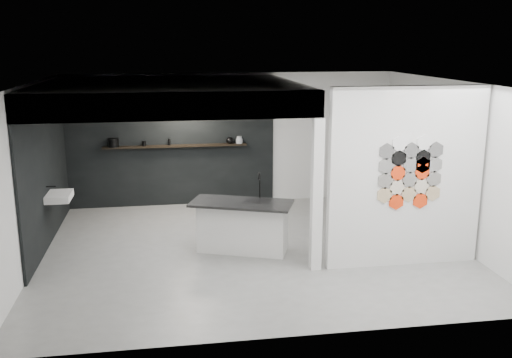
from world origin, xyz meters
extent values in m
cube|color=slate|center=(0.00, 0.00, -0.01)|extent=(7.00, 6.00, 0.01)
cube|color=silver|center=(2.23, -1.00, 1.40)|extent=(2.45, 0.15, 2.80)
cube|color=black|center=(-1.30, 2.97, 1.18)|extent=(4.40, 0.04, 2.35)
cube|color=black|center=(-3.47, 1.00, 1.18)|extent=(0.04, 4.00, 2.35)
cube|color=silver|center=(-1.30, 1.00, 2.55)|extent=(4.40, 4.00, 0.40)
cube|color=silver|center=(0.82, -1.00, 1.18)|extent=(0.16, 0.16, 2.35)
cube|color=silver|center=(-1.30, -0.92, 2.55)|extent=(4.40, 0.16, 0.40)
cube|color=silver|center=(-3.24, 0.80, 0.85)|extent=(0.40, 0.60, 0.12)
cube|color=black|center=(-1.20, 2.87, 1.30)|extent=(3.00, 0.15, 0.04)
cube|color=silver|center=(-0.18, -0.05, 0.42)|extent=(1.55, 1.02, 0.84)
cube|color=black|center=(-0.21, -0.12, 0.85)|extent=(1.80, 1.27, 0.04)
cube|color=black|center=(0.06, -0.09, 0.87)|extent=(0.54, 0.50, 0.01)
cylinder|color=black|center=(0.13, 0.09, 1.07)|extent=(0.03, 0.03, 0.39)
torus|color=black|center=(0.11, 0.03, 1.26)|extent=(0.07, 0.13, 0.14)
cylinder|color=black|center=(-2.47, 2.87, 1.41)|extent=(0.23, 0.23, 0.18)
ellipsoid|color=black|center=(-0.05, 2.87, 1.39)|extent=(0.18, 0.18, 0.14)
cylinder|color=gray|center=(0.15, 2.87, 1.37)|extent=(0.16, 0.16, 0.10)
cylinder|color=gray|center=(0.15, 2.87, 1.39)|extent=(0.12, 0.12, 0.15)
cylinder|color=black|center=(-1.33, 2.87, 1.39)|extent=(0.06, 0.06, 0.14)
cylinder|color=black|center=(-1.85, 2.87, 1.37)|extent=(0.10, 0.10, 0.10)
cylinder|color=tan|center=(1.86, -1.09, 1.16)|extent=(0.26, 0.02, 0.26)
cylinder|color=#66635E|center=(1.86, -1.09, 1.39)|extent=(0.26, 0.02, 0.26)
cylinder|color=silver|center=(1.86, -1.09, 1.61)|extent=(0.26, 0.02, 0.26)
cylinder|color=black|center=(1.86, -1.09, 1.84)|extent=(0.26, 0.02, 0.26)
cylinder|color=#F2350C|center=(2.06, -1.09, 1.05)|extent=(0.26, 0.02, 0.26)
cylinder|color=beige|center=(2.06, -1.09, 1.27)|extent=(0.26, 0.02, 0.26)
cylinder|color=#F2350C|center=(2.06, -1.09, 1.50)|extent=(0.26, 0.02, 0.26)
cylinder|color=black|center=(2.06, -1.09, 1.73)|extent=(0.26, 0.02, 0.26)
cylinder|color=white|center=(2.06, -1.09, 1.95)|extent=(0.26, 0.02, 0.26)
cylinder|color=tan|center=(2.25, -1.09, 1.16)|extent=(0.26, 0.02, 0.26)
cylinder|color=#66635E|center=(2.25, -1.09, 1.39)|extent=(0.26, 0.02, 0.26)
cylinder|color=silver|center=(2.25, -1.09, 1.61)|extent=(0.26, 0.02, 0.26)
cylinder|color=black|center=(2.25, -1.09, 1.84)|extent=(0.26, 0.02, 0.26)
cylinder|color=#F2350C|center=(2.44, -1.09, 1.05)|extent=(0.26, 0.02, 0.26)
cylinder|color=beige|center=(2.44, -1.09, 1.27)|extent=(0.26, 0.02, 0.26)
cylinder|color=#F2350C|center=(2.44, -1.09, 1.50)|extent=(0.26, 0.02, 0.26)
cylinder|color=black|center=(2.44, -1.09, 1.73)|extent=(0.26, 0.02, 0.26)
cylinder|color=white|center=(2.44, -1.09, 1.95)|extent=(0.26, 0.02, 0.26)
cylinder|color=tan|center=(2.64, -1.09, 1.16)|extent=(0.26, 0.02, 0.26)
cylinder|color=#66635E|center=(2.64, -1.09, 1.39)|extent=(0.26, 0.02, 0.26)
cylinder|color=silver|center=(2.64, -1.09, 1.61)|extent=(0.26, 0.02, 0.26)
cylinder|color=black|center=(2.64, -1.09, 1.84)|extent=(0.26, 0.02, 0.26)
cylinder|color=#F2350C|center=(2.44, -1.09, 1.61)|extent=(0.26, 0.02, 0.26)
camera|label=1|loc=(-1.39, -9.03, 3.44)|focal=40.00mm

